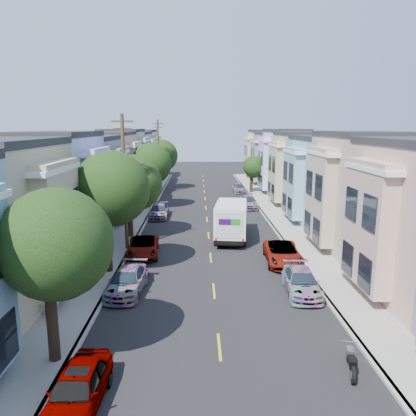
# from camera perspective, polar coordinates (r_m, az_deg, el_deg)

# --- Properties ---
(ground) EXTENTS (160.00, 160.00, 0.00)m
(ground) POSITION_cam_1_polar(r_m,az_deg,el_deg) (29.28, 0.38, -7.00)
(ground) COLOR black
(ground) RESTS_ON ground
(road_slab) EXTENTS (12.00, 70.00, 0.02)m
(road_slab) POSITION_cam_1_polar(r_m,az_deg,el_deg) (43.77, -0.23, -0.76)
(road_slab) COLOR black
(road_slab) RESTS_ON ground
(curb_left) EXTENTS (0.30, 70.00, 0.15)m
(curb_left) POSITION_cam_1_polar(r_m,az_deg,el_deg) (44.05, -8.12, -0.71)
(curb_left) COLOR gray
(curb_left) RESTS_ON ground
(curb_right) EXTENTS (0.30, 70.00, 0.15)m
(curb_right) POSITION_cam_1_polar(r_m,az_deg,el_deg) (44.29, 7.62, -0.63)
(curb_right) COLOR gray
(curb_right) RESTS_ON ground
(sidewalk_left) EXTENTS (2.60, 70.00, 0.15)m
(sidewalk_left) POSITION_cam_1_polar(r_m,az_deg,el_deg) (44.22, -9.80, -0.72)
(sidewalk_left) COLOR gray
(sidewalk_left) RESTS_ON ground
(sidewalk_right) EXTENTS (2.60, 70.00, 0.15)m
(sidewalk_right) POSITION_cam_1_polar(r_m,az_deg,el_deg) (44.51, 9.27, -0.62)
(sidewalk_right) COLOR gray
(sidewalk_right) RESTS_ON ground
(centerline) EXTENTS (0.12, 70.00, 0.01)m
(centerline) POSITION_cam_1_polar(r_m,az_deg,el_deg) (43.77, -0.23, -0.77)
(centerline) COLOR gold
(centerline) RESTS_ON ground
(townhouse_row_left) EXTENTS (5.00, 70.00, 8.50)m
(townhouse_row_left) POSITION_cam_1_polar(r_m,az_deg,el_deg) (44.95, -14.59, -0.82)
(townhouse_row_left) COLOR #7FB0C2
(townhouse_row_left) RESTS_ON ground
(townhouse_row_right) EXTENTS (5.00, 70.00, 8.50)m
(townhouse_row_right) POSITION_cam_1_polar(r_m,az_deg,el_deg) (45.38, 13.99, -0.68)
(townhouse_row_right) COLOR #7FB0C2
(townhouse_row_right) RESTS_ON ground
(tree_a) EXTENTS (4.28, 4.28, 7.07)m
(tree_a) POSITION_cam_1_polar(r_m,az_deg,el_deg) (16.33, -20.86, -4.82)
(tree_a) COLOR black
(tree_a) RESTS_ON ground
(tree_b) EXTENTS (4.70, 4.70, 7.83)m
(tree_b) POSITION_cam_1_polar(r_m,az_deg,el_deg) (25.72, -13.59, 2.61)
(tree_b) COLOR black
(tree_b) RESTS_ON ground
(tree_c) EXTENTS (4.70, 4.70, 7.01)m
(tree_c) POSITION_cam_1_polar(r_m,az_deg,el_deg) (34.05, -10.58, 3.45)
(tree_c) COLOR black
(tree_c) RESTS_ON ground
(tree_d) EXTENTS (4.70, 4.70, 7.45)m
(tree_d) POSITION_cam_1_polar(r_m,az_deg,el_deg) (46.16, -8.20, 6.12)
(tree_d) COLOR black
(tree_d) RESTS_ON ground
(tree_e) EXTENTS (4.70, 4.70, 7.38)m
(tree_e) POSITION_cam_1_polar(r_m,az_deg,el_deg) (60.23, -6.62, 7.32)
(tree_e) COLOR black
(tree_e) RESTS_ON ground
(tree_far_r) EXTENTS (3.10, 3.10, 5.23)m
(tree_far_r) POSITION_cam_1_polar(r_m,az_deg,el_deg) (57.18, 6.45, 5.73)
(tree_far_r) COLOR black
(tree_far_r) RESTS_ON ground
(utility_pole_near) EXTENTS (1.60, 0.26, 10.00)m
(utility_pole_near) POSITION_cam_1_polar(r_m,az_deg,el_deg) (30.54, -11.65, 3.47)
(utility_pole_near) COLOR #42301E
(utility_pole_near) RESTS_ON ground
(utility_pole_far) EXTENTS (1.60, 0.26, 10.00)m
(utility_pole_far) POSITION_cam_1_polar(r_m,az_deg,el_deg) (56.18, -7.00, 7.16)
(utility_pole_far) COLOR #42301E
(utility_pole_far) RESTS_ON ground
(fedex_truck) EXTENTS (2.49, 6.47, 3.10)m
(fedex_truck) POSITION_cam_1_polar(r_m,az_deg,el_deg) (33.69, 3.28, -1.49)
(fedex_truck) COLOR silver
(fedex_truck) RESTS_ON ground
(lead_sedan) EXTENTS (1.76, 4.58, 1.49)m
(lead_sedan) POSITION_cam_1_polar(r_m,az_deg,el_deg) (39.95, 2.89, -0.89)
(lead_sedan) COLOR black
(lead_sedan) RESTS_ON ground
(parked_left_a) EXTENTS (1.78, 4.40, 1.41)m
(parked_left_a) POSITION_cam_1_polar(r_m,az_deg,el_deg) (15.31, -17.89, -23.15)
(parked_left_a) COLOR black
(parked_left_a) RESTS_ON ground
(parked_left_b) EXTENTS (2.15, 4.54, 1.33)m
(parked_left_b) POSITION_cam_1_polar(r_m,az_deg,el_deg) (23.68, -11.28, -10.08)
(parked_left_b) COLOR black
(parked_left_b) RESTS_ON ground
(parked_left_c) EXTENTS (2.51, 4.84, 1.30)m
(parked_left_c) POSITION_cam_1_polar(r_m,az_deg,el_deg) (29.91, -9.13, -5.44)
(parked_left_c) COLOR #B2BAC1
(parked_left_c) RESTS_ON ground
(parked_left_d) EXTENTS (1.88, 4.44, 1.33)m
(parked_left_d) POSITION_cam_1_polar(r_m,az_deg,el_deg) (41.97, -6.88, -0.46)
(parked_left_d) COLOR black
(parked_left_d) RESTS_ON ground
(parked_right_a) EXTENTS (2.05, 4.43, 1.30)m
(parked_right_a) POSITION_cam_1_polar(r_m,az_deg,el_deg) (23.74, 12.97, -10.14)
(parked_right_a) COLOR slate
(parked_right_a) RESTS_ON ground
(parked_right_b) EXTENTS (2.57, 5.11, 1.39)m
(parked_right_b) POSITION_cam_1_polar(r_m,az_deg,el_deg) (28.41, 10.45, -6.31)
(parked_right_b) COLOR #BABAC0
(parked_right_b) RESTS_ON ground
(parked_right_c) EXTENTS (1.92, 4.51, 1.35)m
(parked_right_c) POSITION_cam_1_polar(r_m,az_deg,el_deg) (46.88, 5.70, 0.83)
(parked_right_c) COLOR black
(parked_right_c) RESTS_ON ground
(parked_right_d) EXTENTS (1.80, 4.18, 1.25)m
(parked_right_d) POSITION_cam_1_polar(r_m,az_deg,el_deg) (57.52, 4.38, 2.77)
(parked_right_d) COLOR black
(parked_right_d) RESTS_ON ground
(motorcycle) EXTENTS (0.29, 2.09, 0.83)m
(motorcycle) POSITION_cam_1_polar(r_m,az_deg,el_deg) (17.46, 19.41, -19.62)
(motorcycle) COLOR black
(motorcycle) RESTS_ON ground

